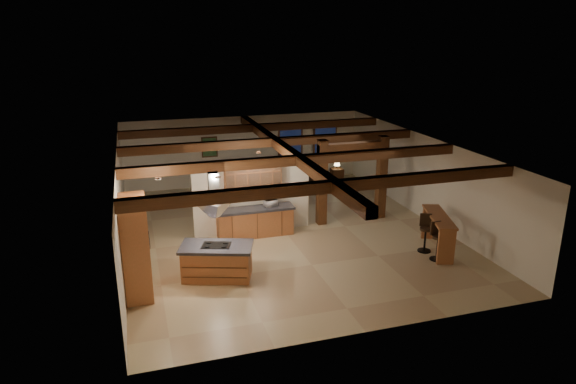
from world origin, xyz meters
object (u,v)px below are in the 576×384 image
object	(u,v)px
dining_table	(249,201)
bar_counter	(438,227)
kitchen_island	(217,261)
sofa	(307,175)

from	to	relation	value
dining_table	bar_counter	world-z (taller)	bar_counter
kitchen_island	bar_counter	bearing A→B (deg)	-1.57
kitchen_island	sofa	bearing A→B (deg)	56.35
bar_counter	kitchen_island	bearing A→B (deg)	178.43
dining_table	sofa	bearing A→B (deg)	61.12
sofa	kitchen_island	bearing A→B (deg)	43.93
sofa	bar_counter	size ratio (longest dim) A/B	0.88
dining_table	bar_counter	xyz separation A→B (m)	(4.53, -5.26, 0.41)
kitchen_island	sofa	size ratio (longest dim) A/B	1.11
kitchen_island	bar_counter	distance (m)	6.57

